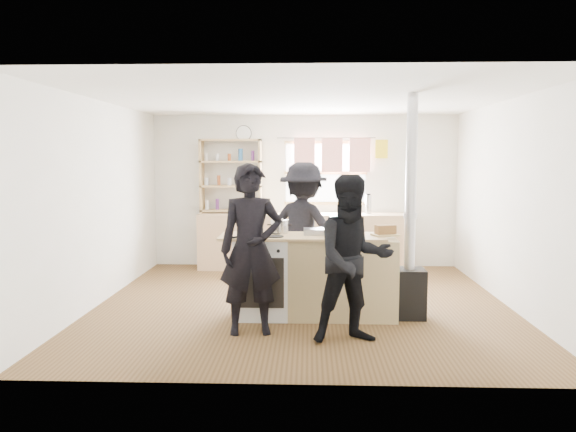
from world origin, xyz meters
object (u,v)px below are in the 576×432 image
object	(u,v)px
thermos	(368,204)
stockpot_stove	(279,227)
flue_heater	(409,261)
bread_board	(385,231)
person_far	(304,229)
cooking_island	(315,276)
stockpot_counter	(344,226)
skillet_greens	(252,235)
person_near_left	(251,249)
roast_tray	(317,231)
person_near_right	(353,259)

from	to	relation	value
thermos	stockpot_stove	distance (m)	2.91
stockpot_stove	flue_heater	world-z (taller)	flue_heater
bread_board	person_far	distance (m)	1.39
cooking_island	thermos	bearing A→B (deg)	72.26
bread_board	person_far	xyz separation A→B (m)	(-0.92, 1.04, -0.11)
thermos	cooking_island	distance (m)	2.97
flue_heater	bread_board	bearing A→B (deg)	-178.67
stockpot_counter	stockpot_stove	bearing A→B (deg)	165.67
thermos	flue_heater	distance (m)	2.81
bread_board	person_far	bearing A→B (deg)	131.69
bread_board	person_far	world-z (taller)	person_far
skillet_greens	person_far	xyz separation A→B (m)	(0.55, 1.24, -0.09)
person_near_left	stockpot_counter	bearing A→B (deg)	22.39
thermos	bread_board	bearing A→B (deg)	-92.08
skillet_greens	flue_heater	world-z (taller)	flue_heater
skillet_greens	person_near_left	world-z (taller)	person_near_left
thermos	roast_tray	world-z (taller)	thermos
stockpot_stove	thermos	bearing A→B (deg)	63.59
flue_heater	stockpot_counter	bearing A→B (deg)	-178.67
stockpot_counter	person_near_right	bearing A→B (deg)	-87.44
cooking_island	skillet_greens	bearing A→B (deg)	-162.14
roast_tray	person_far	world-z (taller)	person_far
thermos	roast_tray	size ratio (longest dim) A/B	0.98
stockpot_stove	person_near_left	xyz separation A→B (m)	(-0.25, -0.80, -0.14)
flue_heater	person_far	distance (m)	1.59
thermos	person_near_left	world-z (taller)	person_near_left
roast_tray	stockpot_counter	distance (m)	0.32
person_far	skillet_greens	bearing A→B (deg)	90.38
person_near_left	bread_board	bearing A→B (deg)	13.75
stockpot_stove	flue_heater	xyz separation A→B (m)	(1.47, -0.17, -0.36)
bread_board	person_near_left	distance (m)	1.57
person_near_left	person_far	bearing A→B (deg)	62.97
flue_heater	person_near_right	size ratio (longest dim) A/B	1.53
cooking_island	stockpot_stove	xyz separation A→B (m)	(-0.41, 0.16, 0.54)
flue_heater	person_far	size ratio (longest dim) A/B	1.44
cooking_island	skillet_greens	world-z (taller)	skillet_greens
roast_tray	person_near_right	distance (m)	1.01
person_near_left	person_near_right	world-z (taller)	person_near_left
thermos	person_far	distance (m)	2.03
stockpot_stove	roast_tray	bearing A→B (deg)	-12.86
stockpot_stove	person_near_left	bearing A→B (deg)	-107.08
person_near_left	flue_heater	bearing A→B (deg)	10.52
person_near_right	person_far	xyz separation A→B (m)	(-0.50, 1.90, 0.05)
person_near_right	roast_tray	bearing A→B (deg)	96.91
skillet_greens	flue_heater	size ratio (longest dim) A/B	0.16
stockpot_counter	person_near_left	bearing A→B (deg)	-147.88
flue_heater	person_near_right	bearing A→B (deg)	-128.66
stockpot_stove	bread_board	world-z (taller)	stockpot_stove
roast_tray	stockpot_stove	bearing A→B (deg)	167.14
roast_tray	person_near_right	world-z (taller)	person_near_right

